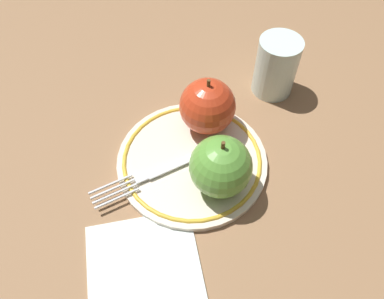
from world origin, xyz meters
name	(u,v)px	position (x,y,z in m)	size (l,w,h in m)	color
ground_plane	(202,152)	(0.00, 0.00, 0.00)	(2.00, 2.00, 0.00)	#8C6645
plate	(192,160)	(-0.02, 0.02, 0.01)	(0.21, 0.21, 0.01)	beige
apple_red_whole	(221,167)	(-0.06, -0.01, 0.05)	(0.08, 0.08, 0.09)	#5B9C3A
apple_second_whole	(207,106)	(0.04, -0.01, 0.05)	(0.08, 0.08, 0.09)	red
fork	(157,172)	(-0.03, 0.07, 0.01)	(0.08, 0.17, 0.00)	silver
drinking_glass	(276,66)	(0.11, -0.14, 0.05)	(0.07, 0.07, 0.10)	silver
napkin_folded	(143,264)	(-0.15, 0.10, 0.00)	(0.12, 0.13, 0.01)	white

